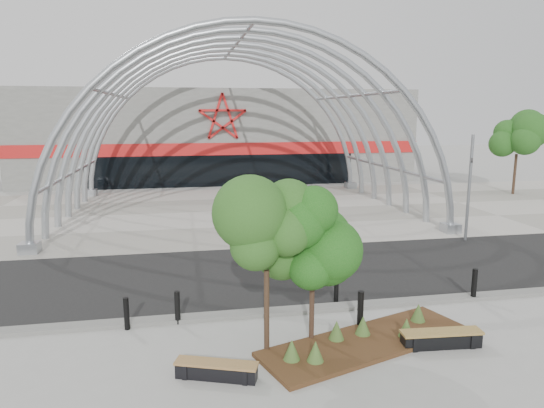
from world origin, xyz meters
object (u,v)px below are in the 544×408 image
object	(u,v)px
signal_pole	(469,186)
bollard_2	(336,290)
bench_1	(441,339)
bench_0	(216,371)
street_tree_0	(266,236)
street_tree_1	(313,239)

from	to	relation	value
signal_pole	bollard_2	size ratio (longest dim) A/B	5.54
bench_1	signal_pole	bearing A→B (deg)	55.12
bench_1	bollard_2	xyz separation A→B (m)	(-1.78, 3.37, 0.24)
signal_pole	bench_0	distance (m)	16.37
signal_pole	bench_0	bearing A→B (deg)	-141.29
signal_pole	street_tree_0	bearing A→B (deg)	-141.08
signal_pole	bench_0	size ratio (longest dim) A/B	2.58
bollard_2	bench_1	bearing A→B (deg)	-62.17
street_tree_1	bollard_2	world-z (taller)	street_tree_1
street_tree_0	street_tree_1	distance (m)	1.36
street_tree_1	bollard_2	size ratio (longest dim) A/B	4.34
street_tree_1	bollard_2	bearing A→B (deg)	58.67
signal_pole	bench_1	world-z (taller)	signal_pole
bollard_2	bench_0	bearing A→B (deg)	-137.12
bench_0	bench_1	world-z (taller)	bench_1
street_tree_1	bench_1	world-z (taller)	street_tree_1
street_tree_0	bollard_2	world-z (taller)	street_tree_0
street_tree_1	bench_0	xyz separation A→B (m)	(-2.64, -1.40, -2.64)
street_tree_1	bench_0	size ratio (longest dim) A/B	2.02
bench_0	bollard_2	size ratio (longest dim) A/B	2.15
street_tree_0	bollard_2	size ratio (longest dim) A/B	4.70
signal_pole	bench_0	world-z (taller)	signal_pole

